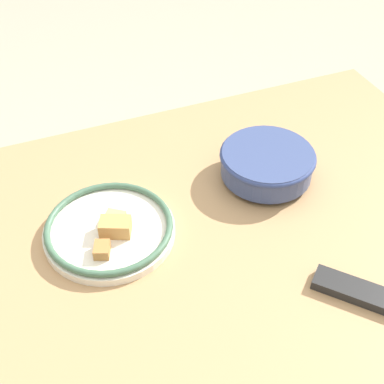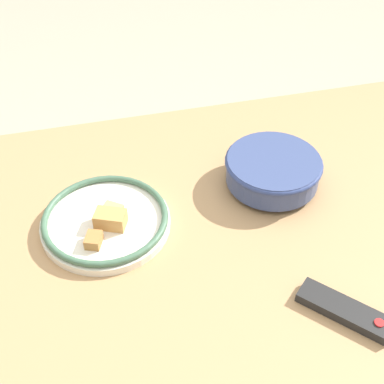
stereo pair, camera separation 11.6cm
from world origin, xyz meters
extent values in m
cube|color=tan|center=(0.00, 0.00, 0.70)|extent=(1.42, 0.94, 0.04)
cylinder|color=tan|center=(-0.64, -0.40, 0.34)|extent=(0.06, 0.06, 0.68)
cylinder|color=#384775|center=(-0.22, -0.12, 0.73)|extent=(0.09, 0.09, 0.01)
cylinder|color=#384775|center=(-0.22, -0.12, 0.76)|extent=(0.21, 0.21, 0.06)
cylinder|color=#C67A33|center=(-0.22, -0.12, 0.76)|extent=(0.19, 0.19, 0.05)
torus|color=navy|center=(-0.22, -0.12, 0.79)|extent=(0.22, 0.22, 0.01)
cylinder|color=silver|center=(0.16, -0.08, 0.73)|extent=(0.27, 0.27, 0.02)
torus|color=#42664C|center=(0.16, -0.08, 0.74)|extent=(0.27, 0.27, 0.01)
cube|color=tan|center=(0.14, -0.10, 0.75)|extent=(0.05, 0.04, 0.02)
cube|color=#B2753D|center=(0.19, -0.02, 0.75)|extent=(0.04, 0.05, 0.02)
cube|color=tan|center=(0.15, -0.06, 0.75)|extent=(0.07, 0.06, 0.03)
cube|color=black|center=(-0.23, 0.24, 0.73)|extent=(0.15, 0.16, 0.02)
cylinder|color=red|center=(-0.27, 0.29, 0.74)|extent=(0.02, 0.02, 0.00)
camera|label=1|loc=(0.29, 0.69, 1.54)|focal=50.00mm
camera|label=2|loc=(0.18, 0.73, 1.54)|focal=50.00mm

